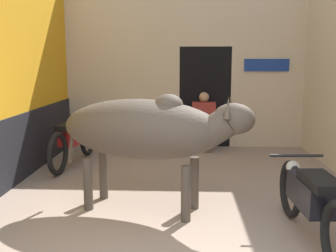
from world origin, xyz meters
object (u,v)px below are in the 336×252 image
cow (147,130)px  motorcycle_near (311,200)px  shopkeeper_seated (204,121)px  plastic_stool (187,140)px  motorcycle_far (74,139)px

cow → motorcycle_near: 1.92m
shopkeeper_seated → plastic_stool: bearing=172.3°
shopkeeper_seated → plastic_stool: shopkeeper_seated is taller
plastic_stool → motorcycle_near: bearing=-73.4°
motorcycle_far → shopkeeper_seated: (2.26, 1.10, 0.15)m
motorcycle_far → plastic_stool: size_ratio=5.08×
cow → motorcycle_near: (1.67, -0.78, -0.54)m
motorcycle_far → cow: bearing=-54.3°
motorcycle_near → motorcycle_far: (-3.13, 2.81, 0.01)m
shopkeeper_seated → motorcycle_far: bearing=-154.0°
shopkeeper_seated → cow: bearing=-104.4°
cow → plastic_stool: (0.49, 3.17, -0.76)m
motorcycle_far → shopkeeper_seated: shopkeeper_seated is taller
motorcycle_near → shopkeeper_seated: 4.01m
motorcycle_near → plastic_stool: motorcycle_near is taller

